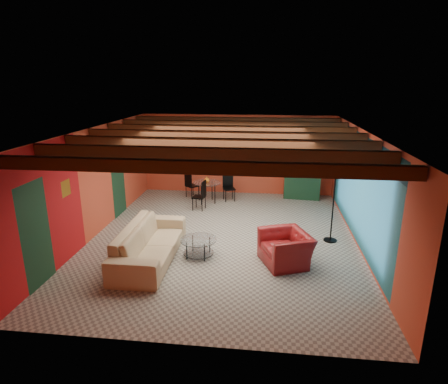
# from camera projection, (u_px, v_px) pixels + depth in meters

# --- Properties ---
(room) EXTENTS (6.52, 8.01, 2.71)m
(room) POSITION_uv_depth(u_px,v_px,m) (224.00, 144.00, 8.86)
(room) COLOR gray
(room) RESTS_ON ground
(sofa) EXTENTS (1.08, 2.69, 0.78)m
(sofa) POSITION_uv_depth(u_px,v_px,m) (150.00, 243.00, 8.23)
(sofa) COLOR tan
(sofa) RESTS_ON ground
(armchair) EXTENTS (1.27, 1.34, 0.69)m
(armchair) POSITION_uv_depth(u_px,v_px,m) (286.00, 248.00, 8.06)
(armchair) COLOR maroon
(armchair) RESTS_ON ground
(coffee_table) EXTENTS (0.92, 0.92, 0.42)m
(coffee_table) POSITION_uv_depth(u_px,v_px,m) (198.00, 248.00, 8.41)
(coffee_table) COLOR white
(coffee_table) RESTS_ON ground
(dining_table) EXTENTS (2.28, 2.28, 0.92)m
(dining_table) POSITION_uv_depth(u_px,v_px,m) (207.00, 188.00, 12.07)
(dining_table) COLOR silver
(dining_table) RESTS_ON ground
(armoire) EXTENTS (1.18, 0.66, 1.98)m
(armoire) POSITION_uv_depth(u_px,v_px,m) (302.00, 169.00, 12.42)
(armoire) COLOR brown
(armoire) RESTS_ON ground
(floor_lamp) EXTENTS (0.43, 0.43, 1.98)m
(floor_lamp) POSITION_uv_depth(u_px,v_px,m) (333.00, 203.00, 8.99)
(floor_lamp) COLOR black
(floor_lamp) RESTS_ON ground
(ceiling_fan) EXTENTS (1.50, 1.50, 0.44)m
(ceiling_fan) POSITION_uv_depth(u_px,v_px,m) (223.00, 145.00, 8.75)
(ceiling_fan) COLOR #472614
(ceiling_fan) RESTS_ON ceiling
(painting) EXTENTS (1.05, 0.03, 0.65)m
(painting) POSITION_uv_depth(u_px,v_px,m) (211.00, 146.00, 12.83)
(painting) COLOR black
(painting) RESTS_ON wall_back
(potted_plant) EXTENTS (0.55, 0.52, 0.49)m
(potted_plant) POSITION_uv_depth(u_px,v_px,m) (305.00, 131.00, 12.07)
(potted_plant) COLOR #26661E
(potted_plant) RESTS_ON armoire
(vase) EXTENTS (0.24, 0.24, 0.19)m
(vase) POSITION_uv_depth(u_px,v_px,m) (207.00, 172.00, 11.90)
(vase) COLOR orange
(vase) RESTS_ON dining_table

